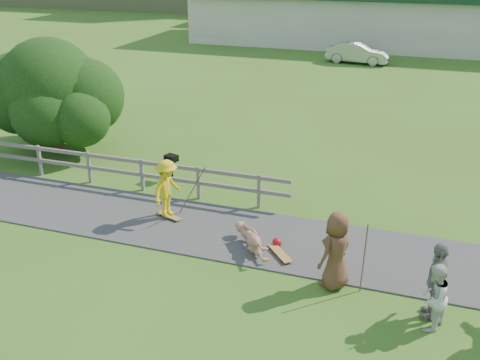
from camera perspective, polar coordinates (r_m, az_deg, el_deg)
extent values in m
plane|color=#39611B|center=(14.57, -9.41, -7.32)|extent=(260.00, 260.00, 0.00)
cube|color=#39393B|center=(15.72, -6.91, -4.61)|extent=(34.00, 3.00, 0.04)
cube|color=#615D55|center=(19.93, -20.57, 1.98)|extent=(0.10, 0.10, 1.10)
cube|color=#615D55|center=(18.77, -15.78, 1.31)|extent=(0.10, 0.10, 1.10)
cube|color=#615D55|center=(17.77, -10.40, 0.55)|extent=(0.10, 0.10, 1.10)
cube|color=#615D55|center=(16.95, -4.44, -0.29)|extent=(0.10, 0.10, 1.10)
cube|color=#615D55|center=(16.33, 2.05, -1.21)|extent=(0.10, 0.10, 1.10)
cube|color=#615D55|center=(18.89, -17.19, 2.75)|extent=(15.00, 0.08, 0.12)
cube|color=#615D55|center=(19.05, -17.03, 1.49)|extent=(15.00, 0.08, 0.12)
cube|color=#BAB4A4|center=(46.22, 16.51, 16.67)|extent=(32.00, 10.00, 4.80)
imported|color=gold|center=(15.65, -7.75, -1.26)|extent=(0.84, 1.23, 1.76)
imported|color=#AC765F|center=(14.23, 1.28, -6.32)|extent=(1.61, 1.42, 0.63)
imported|color=silver|center=(12.01, 19.94, -11.69)|extent=(0.83, 0.92, 1.54)
imported|color=slate|center=(12.29, 20.20, -10.04)|extent=(0.53, 1.10, 1.83)
imported|color=brown|center=(12.67, 10.22, -7.44)|extent=(1.01, 1.13, 1.93)
imported|color=#AAAAB2|center=(38.10, 12.44, 13.10)|extent=(4.28, 1.82, 1.37)
sphere|color=#A60F1A|center=(14.47, 3.97, -6.66)|extent=(0.26, 0.26, 0.26)
cylinder|color=brown|center=(15.72, -5.17, -0.79)|extent=(0.03, 0.03, 1.87)
cylinder|color=brown|center=(12.65, 13.08, -8.17)|extent=(0.03, 0.03, 1.78)
cylinder|color=brown|center=(12.08, 19.94, -10.78)|extent=(0.03, 0.03, 1.78)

